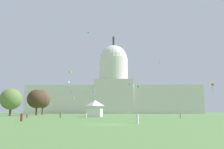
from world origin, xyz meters
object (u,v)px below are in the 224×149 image
(person_tan_near_tree_west, at_px, (180,116))
(kite_cyan_low, at_px, (94,91))
(tree_west_mid, at_px, (37,99))
(kite_green_high, at_px, (88,33))
(person_olive_aisle_center, at_px, (60,116))
(kite_turquoise_low, at_px, (139,86))
(person_white_edge_east, at_px, (86,115))
(event_tent, at_px, (95,109))
(kite_pink_low, at_px, (74,99))
(kite_orange_low, at_px, (212,84))
(kite_lime_mid, at_px, (70,72))
(capitol_building, at_px, (114,92))
(tree_west_far, at_px, (43,99))
(person_red_front_center, at_px, (27,116))
(kite_blue_low, at_px, (92,86))
(tree_west_near, at_px, (11,99))
(person_maroon_near_tree_east, at_px, (22,118))
(kite_magenta_mid, at_px, (130,84))
(person_white_deep_crowd, at_px, (137,119))
(kite_yellow_high, at_px, (159,62))
(kite_violet_low, at_px, (71,91))
(kite_white_mid, at_px, (69,83))

(person_tan_near_tree_west, height_order, kite_cyan_low, kite_cyan_low)
(tree_west_mid, relative_size, kite_green_high, 4.12)
(person_olive_aisle_center, relative_size, kite_turquoise_low, 0.63)
(person_white_edge_east, bearing_deg, person_tan_near_tree_west, -32.72)
(event_tent, bearing_deg, kite_pink_low, 111.84)
(kite_orange_low, bearing_deg, kite_lime_mid, 171.28)
(kite_cyan_low, distance_m, kite_turquoise_low, 51.14)
(capitol_building, relative_size, person_olive_aisle_center, 98.71)
(tree_west_far, distance_m, kite_pink_low, 28.63)
(person_red_front_center, xyz_separation_m, kite_blue_low, (17.55, 8.81, 9.18))
(tree_west_mid, xyz_separation_m, tree_west_near, (-5.46, -16.17, -0.86))
(kite_blue_low, bearing_deg, person_red_front_center, 127.71)
(tree_west_near, distance_m, person_maroon_near_tree_east, 60.25)
(capitol_building, xyz_separation_m, kite_green_high, (-16.73, -48.89, 36.66))
(person_maroon_near_tree_east, relative_size, kite_cyan_low, 0.52)
(person_tan_near_tree_west, relative_size, kite_magenta_mid, 0.46)
(kite_magenta_mid, bearing_deg, person_white_deep_crowd, -50.22)
(capitol_building, xyz_separation_m, kite_yellow_high, (33.58, -35.40, 18.53))
(person_white_deep_crowd, bearing_deg, kite_violet_low, 63.83)
(person_white_deep_crowd, bearing_deg, tree_west_near, 86.07)
(capitol_building, xyz_separation_m, kite_violet_low, (-30.05, -35.74, -2.63))
(kite_magenta_mid, bearing_deg, kite_violet_low, -131.11)
(kite_blue_low, distance_m, kite_turquoise_low, 55.30)
(tree_west_mid, relative_size, person_olive_aisle_center, 8.19)
(person_tan_near_tree_west, bearing_deg, kite_pink_low, -98.03)
(person_maroon_near_tree_east, height_order, person_red_front_center, person_maroon_near_tree_east)
(kite_green_high, bearing_deg, kite_magenta_mid, -69.71)
(kite_pink_low, bearing_deg, person_olive_aisle_center, 43.66)
(kite_blue_low, bearing_deg, kite_violet_low, 25.47)
(kite_green_high, xyz_separation_m, kite_blue_low, (11.62, -83.92, -45.33))
(tree_west_mid, height_order, person_white_edge_east, tree_west_mid)
(person_olive_aisle_center, distance_m, kite_green_high, 108.27)
(person_red_front_center, bearing_deg, kite_violet_low, -18.75)
(tree_west_near, height_order, person_white_deep_crowd, tree_west_near)
(kite_lime_mid, height_order, kite_pink_low, kite_lime_mid)
(person_maroon_near_tree_east, xyz_separation_m, kite_pink_low, (-9.65, 111.27, 9.20))
(kite_orange_low, xyz_separation_m, kite_magenta_mid, (-26.99, 86.73, 9.55))
(tree_west_mid, height_order, kite_pink_low, tree_west_mid)
(tree_west_far, xyz_separation_m, person_maroon_near_tree_east, (21.68, -85.33, -7.67))
(person_white_deep_crowd, bearing_deg, person_tan_near_tree_west, 22.67)
(kite_magenta_mid, bearing_deg, tree_west_mid, -84.37)
(person_white_edge_east, xyz_separation_m, person_red_front_center, (-16.72, -0.86, -0.08))
(kite_magenta_mid, height_order, kite_lime_mid, kite_lime_mid)
(tree_west_far, distance_m, kite_blue_low, 61.84)
(kite_yellow_high, bearing_deg, kite_white_mid, -49.46)
(kite_lime_mid, height_order, kite_yellow_high, kite_yellow_high)
(capitol_building, distance_m, kite_magenta_mid, 33.37)
(capitol_building, xyz_separation_m, tree_west_mid, (-35.29, -94.72, -10.82))
(kite_green_high, bearing_deg, kite_violet_low, 33.85)
(person_red_front_center, distance_m, kite_blue_low, 21.68)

